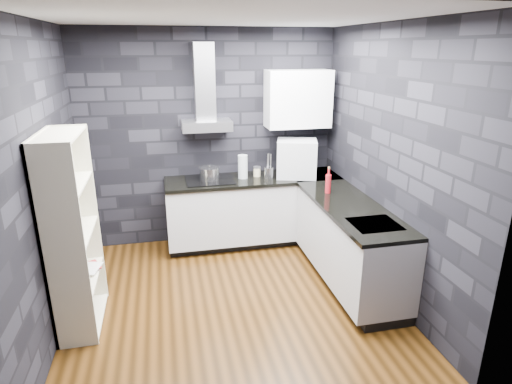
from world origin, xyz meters
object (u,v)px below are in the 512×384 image
object	(u,v)px
red_bottle	(328,184)
fruit_bowl	(69,235)
appliance_garage	(297,159)
bookshelf	(72,234)
pot	(210,174)
glass_vase	(243,167)
storage_jar	(257,172)
utensil_crock	(269,173)

from	to	relation	value
red_bottle	fruit_bowl	bearing A→B (deg)	-165.30
appliance_garage	bookshelf	bearing A→B (deg)	-136.10
pot	glass_vase	world-z (taller)	glass_vase
pot	appliance_garage	size ratio (longest dim) A/B	0.49
pot	storage_jar	bearing A→B (deg)	4.93
bookshelf	glass_vase	bearing A→B (deg)	33.56
glass_vase	red_bottle	distance (m)	1.14
appliance_garage	fruit_bowl	xyz separation A→B (m)	(-2.47, -1.39, -0.19)
pot	utensil_crock	distance (m)	0.74
glass_vase	appliance_garage	xyz separation A→B (m)	(0.68, -0.07, 0.08)
pot	bookshelf	xyz separation A→B (m)	(-1.37, -1.33, -0.08)
utensil_crock	fruit_bowl	size ratio (longest dim) A/B	0.65
appliance_garage	bookshelf	size ratio (longest dim) A/B	0.27
glass_vase	red_bottle	world-z (taller)	glass_vase
red_bottle	utensil_crock	bearing A→B (deg)	127.03
utensil_crock	pot	bearing A→B (deg)	174.37
pot	glass_vase	bearing A→B (deg)	1.80
glass_vase	red_bottle	xyz separation A→B (m)	(0.83, -0.77, -0.04)
storage_jar	red_bottle	world-z (taller)	red_bottle
fruit_bowl	utensil_crock	bearing A→B (deg)	33.16
bookshelf	pot	bearing A→B (deg)	40.83
storage_jar	bookshelf	distance (m)	2.41
pot	bookshelf	world-z (taller)	bookshelf
red_bottle	fruit_bowl	xyz separation A→B (m)	(-2.62, -0.69, -0.07)
utensil_crock	red_bottle	xyz separation A→B (m)	(0.52, -0.69, 0.03)
red_bottle	bookshelf	bearing A→B (deg)	-167.78
pot	appliance_garage	world-z (taller)	appliance_garage
glass_vase	fruit_bowl	world-z (taller)	glass_vase
pot	appliance_garage	distance (m)	1.11
utensil_crock	appliance_garage	bearing A→B (deg)	2.11
utensil_crock	fruit_bowl	distance (m)	2.51
bookshelf	storage_jar	bearing A→B (deg)	31.60
bookshelf	appliance_garage	bearing A→B (deg)	23.94
storage_jar	utensil_crock	world-z (taller)	utensil_crock
pot	fruit_bowl	size ratio (longest dim) A/B	1.06
glass_vase	bookshelf	size ratio (longest dim) A/B	0.16
utensil_crock	red_bottle	size ratio (longest dim) A/B	0.68
utensil_crock	appliance_garage	world-z (taller)	appliance_garage
red_bottle	pot	bearing A→B (deg)	148.78
fruit_bowl	storage_jar	bearing A→B (deg)	37.14
storage_jar	bookshelf	xyz separation A→B (m)	(-1.98, -1.38, -0.06)
utensil_crock	appliance_garage	distance (m)	0.39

